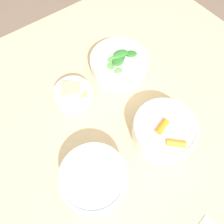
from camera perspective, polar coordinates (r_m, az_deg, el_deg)
ground_plane at (r=1.39m, az=0.57°, el=-13.72°), size 10.00×10.00×0.00m
dining_table at (r=0.77m, az=1.00°, el=-2.09°), size 1.11×0.96×0.76m
bowl_carrots at (r=0.61m, az=13.46°, el=-4.67°), size 0.17×0.17×0.08m
bowl_greens at (r=0.72m, az=1.86°, el=12.63°), size 0.19×0.19×0.08m
bowl_beans_hotdog at (r=0.56m, az=-4.78°, el=-16.95°), size 0.17×0.17×0.06m
bowl_cookies at (r=0.68m, az=-10.15°, el=4.75°), size 0.12×0.12×0.05m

